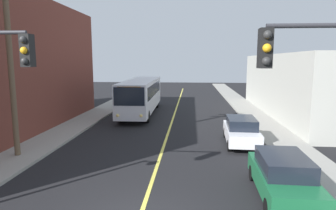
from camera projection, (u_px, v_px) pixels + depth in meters
The scene contains 8 objects.
sidewalk_left at pixel (57, 136), 19.36m from camera, with size 2.50×90.00×0.15m, color gray.
sidewalk_right at pixel (282, 140), 18.19m from camera, with size 2.50×90.00×0.15m, color gray.
lane_stripe_center at pixel (172, 123), 23.71m from camera, with size 0.16×60.00×0.01m, color #D8CC4C.
building_right_warehouse at pixel (335, 86), 26.32m from camera, with size 12.00×20.37×5.58m.
city_bus at pixel (141, 95), 27.77m from camera, with size 2.79×12.20×3.20m.
parked_car_green at pixel (283, 176), 10.63m from camera, with size 1.94×4.46×1.62m.
parked_car_white at pixel (241, 130), 17.55m from camera, with size 1.95×4.46×1.62m.
utility_pole_near at pixel (8, 28), 14.21m from camera, with size 2.40×0.28×11.74m.
Camera 1 is at (1.61, -8.17, 4.99)m, focal length 31.20 mm.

